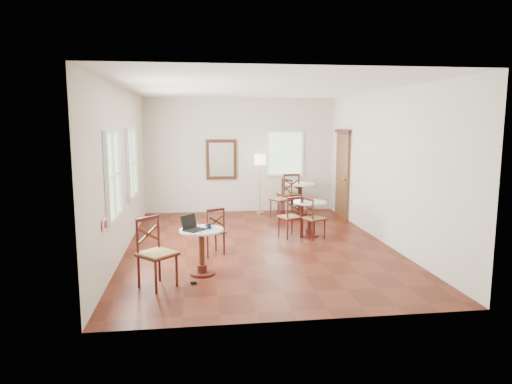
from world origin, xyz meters
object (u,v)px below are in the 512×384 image
Objects in this scene: cafe_table_near at (202,247)px; chair_near_a at (212,231)px; chair_back_b at (282,199)px; power_adapter at (194,283)px; chair_mid_a at (290,217)px; laptop at (192,226)px; chair_mid_b at (313,218)px; mouse at (208,225)px; cafe_table_back at (300,195)px; chair_near_b at (156,253)px; navy_mug at (209,226)px; floor_lamp at (260,164)px; chair_back_a at (289,194)px; cafe_table_mid at (310,215)px; water_glass at (198,226)px.

cafe_table_near is 0.84× the size of chair_near_a.
chair_back_b is 5.03m from power_adapter.
power_adapter is at bearing 53.00° from chair_near_a.
chair_mid_a is 2.96m from laptop.
mouse is at bearing 103.91° from chair_mid_b.
cafe_table_back is at bearing -149.58° from chair_near_a.
power_adapter is (0.53, 0.04, -0.49)m from chair_near_b.
cafe_table_back is 7.65× the size of navy_mug.
chair_back_b is at bearing -56.18° from floor_lamp.
laptop is (-0.35, -1.11, 0.35)m from chair_near_a.
chair_back_b is 4.68m from laptop.
floor_lamp is at bearing 71.57° from power_adapter.
laptop is 3.87× the size of navy_mug.
navy_mug is 0.91m from power_adapter.
power_adapter is (-2.43, -2.41, -0.41)m from chair_mid_b.
chair_near_b reaches higher than mouse.
cafe_table_back is at bearing 59.79° from cafe_table_near.
cafe_table_back is at bearing 154.28° from chair_back_a.
chair_mid_a is 0.81× the size of chair_back_a.
chair_mid_a is (1.65, 1.05, 0.00)m from chair_near_a.
laptop reaches higher than navy_mug.
cafe_table_mid is 0.73× the size of chair_near_b.
mouse is at bearing -7.90° from laptop.
chair_near_b is 5.81m from chair_back_a.
water_glass is (0.61, 0.48, 0.27)m from chair_near_b.
chair_near_b is at bearing -59.58° from chair_back_b.
chair_back_b is (-0.26, -0.44, -0.05)m from chair_back_a.
chair_back_b reaches higher than cafe_table_near.
cafe_table_mid is 0.84× the size of chair_mid_a.
floor_lamp reaches higher than mouse.
cafe_table_back is at bearing 65.22° from mouse.
cafe_table_near is at bearing 26.81° from chair_mid_a.
floor_lamp is (-0.72, 0.24, 0.77)m from chair_back_a.
mouse is 0.15m from navy_mug.
chair_mid_a is 1.97m from chair_back_b.
cafe_table_near is at bearing -55.35° from chair_back_b.
power_adapter is at bearing -100.95° from water_glass.
chair_near_b reaches higher than chair_mid_a.
chair_near_a is 0.80× the size of chair_back_a.
chair_mid_a is at bearing -172.59° from cafe_table_mid.
chair_back_a is at bearing 63.65° from power_adapter.
chair_back_b is at bearing 48.26° from chair_back_a.
cafe_table_back is 0.83× the size of chair_back_b.
cafe_table_back is 1.98× the size of laptop.
floor_lamp is at bearing 72.75° from navy_mug.
mouse is 0.84× the size of navy_mug.
chair_back_b is at bearing -19.06° from chair_mid_b.
chair_back_b reaches higher than chair_mid_a.
water_glass is at bearing -177.43° from navy_mug.
power_adapter is (-0.13, -0.41, -0.43)m from cafe_table_near.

